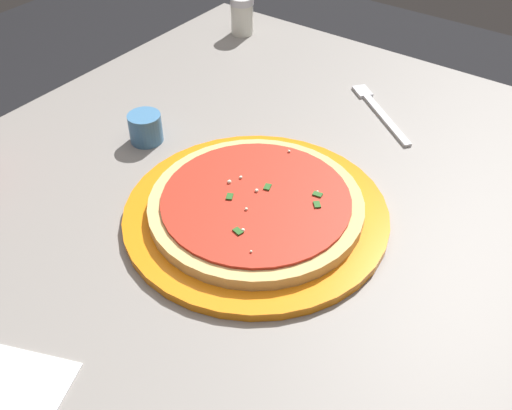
% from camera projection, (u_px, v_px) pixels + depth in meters
% --- Properties ---
extents(restaurant_table, '(1.05, 0.85, 0.75)m').
position_uv_depth(restaurant_table, '(235.00, 267.00, 0.87)').
color(restaurant_table, black).
rests_on(restaurant_table, ground_plane).
extents(serving_plate, '(0.34, 0.34, 0.01)m').
position_uv_depth(serving_plate, '(256.00, 213.00, 0.75)').
color(serving_plate, orange).
rests_on(serving_plate, restaurant_table).
extents(pizza, '(0.27, 0.27, 0.02)m').
position_uv_depth(pizza, '(256.00, 204.00, 0.74)').
color(pizza, '#DBB26B').
rests_on(pizza, serving_plate).
extents(cup_small_sauce, '(0.05, 0.05, 0.04)m').
position_uv_depth(cup_small_sauce, '(145.00, 128.00, 0.87)').
color(cup_small_sauce, teal).
rests_on(cup_small_sauce, restaurant_table).
extents(fork, '(0.13, 0.16, 0.00)m').
position_uv_depth(fork, '(378.00, 110.00, 0.95)').
color(fork, silver).
rests_on(fork, restaurant_table).
extents(parmesan_shaker, '(0.05, 0.05, 0.07)m').
position_uv_depth(parmesan_shaker, '(242.00, 15.00, 1.15)').
color(parmesan_shaker, silver).
rests_on(parmesan_shaker, restaurant_table).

